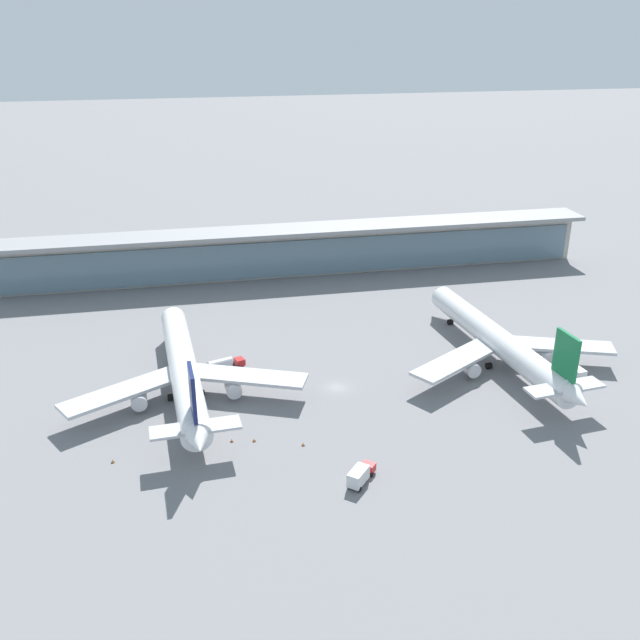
{
  "coord_description": "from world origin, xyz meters",
  "views": [
    {
      "loc": [
        -31.1,
        -133.3,
        75.21
      ],
      "look_at": [
        0.0,
        18.78,
        8.18
      ],
      "focal_mm": 39.86,
      "sensor_mm": 36.0,
      "label": 1
    }
  ],
  "objects_px": {
    "service_truck_under_wing_red": "(225,363)",
    "safety_cone_echo": "(200,444)",
    "service_truck_by_tail_red": "(574,372)",
    "safety_cone_alpha": "(303,444)",
    "safety_cone_bravo": "(254,440)",
    "service_truck_mid_apron_olive": "(203,425)",
    "safety_cone_delta": "(113,461)",
    "airliner_centre_stand": "(500,342)",
    "airliner_left_stand": "(184,371)",
    "safety_cone_charlie": "(232,440)",
    "service_truck_near_nose_red": "(360,474)"
  },
  "relations": [
    {
      "from": "safety_cone_bravo",
      "to": "safety_cone_echo",
      "type": "bearing_deg",
      "value": 175.6
    },
    {
      "from": "safety_cone_delta",
      "to": "safety_cone_echo",
      "type": "xyz_separation_m",
      "value": [
        15.81,
        2.6,
        0.0
      ]
    },
    {
      "from": "service_truck_under_wing_red",
      "to": "safety_cone_delta",
      "type": "distance_m",
      "value": 40.08
    },
    {
      "from": "service_truck_under_wing_red",
      "to": "safety_cone_delta",
      "type": "xyz_separation_m",
      "value": [
        -22.99,
        -32.81,
        -1.39
      ]
    },
    {
      "from": "safety_cone_alpha",
      "to": "airliner_centre_stand",
      "type": "bearing_deg",
      "value": 26.1
    },
    {
      "from": "airliner_centre_stand",
      "to": "safety_cone_delta",
      "type": "height_order",
      "value": "airliner_centre_stand"
    },
    {
      "from": "service_truck_near_nose_red",
      "to": "service_truck_under_wing_red",
      "type": "xyz_separation_m",
      "value": [
        -19.74,
        47.65,
        0.02
      ]
    },
    {
      "from": "safety_cone_charlie",
      "to": "service_truck_by_tail_red",
      "type": "bearing_deg",
      "value": 7.67
    },
    {
      "from": "service_truck_under_wing_red",
      "to": "service_truck_mid_apron_olive",
      "type": "distance_m",
      "value": 25.12
    },
    {
      "from": "safety_cone_delta",
      "to": "airliner_left_stand",
      "type": "bearing_deg",
      "value": 59.04
    },
    {
      "from": "airliner_left_stand",
      "to": "safety_cone_bravo",
      "type": "bearing_deg",
      "value": -59.87
    },
    {
      "from": "airliner_centre_stand",
      "to": "service_truck_under_wing_red",
      "type": "bearing_deg",
      "value": 171.45
    },
    {
      "from": "airliner_left_stand",
      "to": "service_truck_under_wing_red",
      "type": "bearing_deg",
      "value": 46.86
    },
    {
      "from": "airliner_centre_stand",
      "to": "safety_cone_bravo",
      "type": "relative_size",
      "value": 95.53
    },
    {
      "from": "service_truck_near_nose_red",
      "to": "safety_cone_charlie",
      "type": "bearing_deg",
      "value": 140.2
    },
    {
      "from": "service_truck_by_tail_red",
      "to": "service_truck_near_nose_red",
      "type": "bearing_deg",
      "value": -153.8
    },
    {
      "from": "airliner_centre_stand",
      "to": "service_truck_under_wing_red",
      "type": "relative_size",
      "value": 7.55
    },
    {
      "from": "service_truck_mid_apron_olive",
      "to": "service_truck_by_tail_red",
      "type": "height_order",
      "value": "service_truck_by_tail_red"
    },
    {
      "from": "service_truck_by_tail_red",
      "to": "safety_cone_echo",
      "type": "relative_size",
      "value": 10.76
    },
    {
      "from": "service_truck_near_nose_red",
      "to": "safety_cone_bravo",
      "type": "relative_size",
      "value": 10.07
    },
    {
      "from": "safety_cone_echo",
      "to": "airliner_left_stand",
      "type": "bearing_deg",
      "value": 95.61
    },
    {
      "from": "safety_cone_bravo",
      "to": "airliner_left_stand",
      "type": "bearing_deg",
      "value": 120.13
    },
    {
      "from": "safety_cone_charlie",
      "to": "airliner_left_stand",
      "type": "bearing_deg",
      "value": 111.5
    },
    {
      "from": "service_truck_under_wing_red",
      "to": "safety_cone_bravo",
      "type": "xyz_separation_m",
      "value": [
        3.12,
        -31.0,
        -1.39
      ]
    },
    {
      "from": "service_truck_mid_apron_olive",
      "to": "safety_cone_delta",
      "type": "distance_m",
      "value": 18.86
    },
    {
      "from": "service_truck_mid_apron_olive",
      "to": "safety_cone_bravo",
      "type": "relative_size",
      "value": 4.7
    },
    {
      "from": "service_truck_under_wing_red",
      "to": "service_truck_by_tail_red",
      "type": "height_order",
      "value": "service_truck_by_tail_red"
    },
    {
      "from": "service_truck_by_tail_red",
      "to": "safety_cone_delta",
      "type": "height_order",
      "value": "service_truck_by_tail_red"
    },
    {
      "from": "service_truck_under_wing_red",
      "to": "safety_cone_bravo",
      "type": "bearing_deg",
      "value": -84.26
    },
    {
      "from": "service_truck_mid_apron_olive",
      "to": "safety_cone_echo",
      "type": "bearing_deg",
      "value": -100.02
    },
    {
      "from": "service_truck_mid_apron_olive",
      "to": "safety_cone_charlie",
      "type": "relative_size",
      "value": 4.7
    },
    {
      "from": "airliner_left_stand",
      "to": "service_truck_under_wing_red",
      "type": "height_order",
      "value": "airliner_left_stand"
    },
    {
      "from": "service_truck_by_tail_red",
      "to": "airliner_centre_stand",
      "type": "bearing_deg",
      "value": 142.13
    },
    {
      "from": "service_truck_under_wing_red",
      "to": "safety_cone_bravo",
      "type": "distance_m",
      "value": 31.18
    },
    {
      "from": "safety_cone_echo",
      "to": "safety_cone_charlie",
      "type": "bearing_deg",
      "value": -0.72
    },
    {
      "from": "safety_cone_delta",
      "to": "service_truck_under_wing_red",
      "type": "bearing_deg",
      "value": 54.98
    },
    {
      "from": "safety_cone_bravo",
      "to": "safety_cone_delta",
      "type": "xyz_separation_m",
      "value": [
        -26.11,
        -1.81,
        0.0
      ]
    },
    {
      "from": "safety_cone_alpha",
      "to": "safety_cone_bravo",
      "type": "bearing_deg",
      "value": 159.69
    },
    {
      "from": "airliner_left_stand",
      "to": "service_truck_by_tail_red",
      "type": "xyz_separation_m",
      "value": [
        85.39,
        -10.06,
        -3.91
      ]
    },
    {
      "from": "airliner_left_stand",
      "to": "service_truck_near_nose_red",
      "type": "distance_m",
      "value": 47.8
    },
    {
      "from": "service_truck_under_wing_red",
      "to": "safety_cone_echo",
      "type": "bearing_deg",
      "value": -103.37
    },
    {
      "from": "service_truck_by_tail_red",
      "to": "safety_cone_delta",
      "type": "relative_size",
      "value": 10.76
    },
    {
      "from": "airliner_left_stand",
      "to": "service_truck_by_tail_red",
      "type": "bearing_deg",
      "value": -6.72
    },
    {
      "from": "safety_cone_bravo",
      "to": "safety_cone_delta",
      "type": "relative_size",
      "value": 1.0
    },
    {
      "from": "airliner_left_stand",
      "to": "service_truck_near_nose_red",
      "type": "bearing_deg",
      "value": -52.62
    },
    {
      "from": "safety_cone_charlie",
      "to": "service_truck_under_wing_red",
      "type": "bearing_deg",
      "value": 87.89
    },
    {
      "from": "service_truck_near_nose_red",
      "to": "safety_cone_alpha",
      "type": "distance_m",
      "value": 15.46
    },
    {
      "from": "airliner_centre_stand",
      "to": "service_truck_under_wing_red",
      "type": "distance_m",
      "value": 63.63
    },
    {
      "from": "service_truck_near_nose_red",
      "to": "service_truck_mid_apron_olive",
      "type": "height_order",
      "value": "service_truck_near_nose_red"
    },
    {
      "from": "airliner_left_stand",
      "to": "service_truck_by_tail_red",
      "type": "relative_size",
      "value": 8.88
    }
  ]
}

